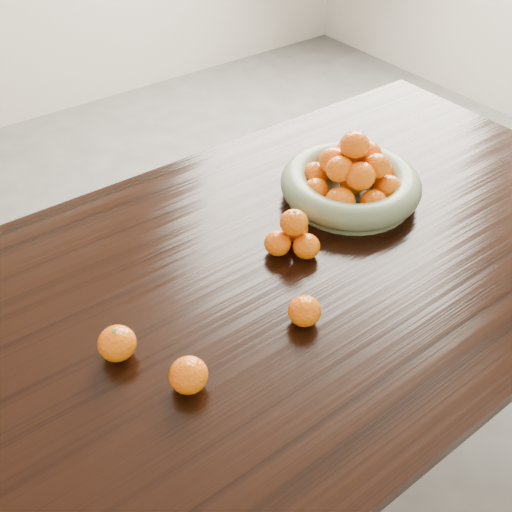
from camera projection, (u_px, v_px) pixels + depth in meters
ground at (252, 463)px, 1.69m from camera, size 5.00×5.00×0.00m
dining_table at (251, 309)px, 1.26m from camera, size 2.00×1.00×0.75m
fruit_bowl at (351, 181)px, 1.39m from camera, size 0.34×0.34×0.18m
orange_pyramid at (293, 235)px, 1.25m from camera, size 0.12×0.12×0.10m
loose_orange_0 at (117, 343)px, 1.03m from camera, size 0.07×0.07×0.06m
loose_orange_1 at (189, 375)px, 0.97m from camera, size 0.07×0.07×0.06m
loose_orange_2 at (304, 311)px, 1.09m from camera, size 0.06×0.06×0.06m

